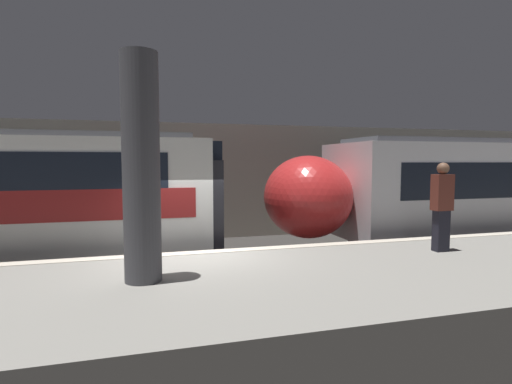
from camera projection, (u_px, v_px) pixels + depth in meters
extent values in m
plane|color=#33302D|center=(191.00, 304.00, 8.14)|extent=(120.00, 120.00, 0.00)
cube|color=gray|center=(207.00, 316.00, 6.08)|extent=(40.00, 4.20, 1.09)
cube|color=beige|center=(191.00, 253.00, 7.91)|extent=(40.00, 0.30, 0.01)
cube|color=#B2AD9E|center=(169.00, 182.00, 14.55)|extent=(50.00, 0.15, 4.31)
cylinder|color=#47474C|center=(141.00, 169.00, 5.94)|extent=(0.55, 0.55, 3.41)
ellipsoid|color=red|center=(308.00, 197.00, 11.10)|extent=(2.42, 2.69, 2.29)
sphere|color=#F2EFCC|center=(275.00, 213.00, 10.87)|extent=(0.20, 0.20, 0.20)
cube|color=black|center=(209.00, 203.00, 10.35)|extent=(0.25, 2.87, 2.18)
cube|color=black|center=(208.00, 160.00, 10.27)|extent=(0.25, 2.57, 0.87)
sphere|color=#EA4C42|center=(219.00, 220.00, 9.79)|extent=(0.18, 0.18, 0.18)
sphere|color=#EA4C42|center=(211.00, 214.00, 11.06)|extent=(0.18, 0.18, 0.18)
cube|color=black|center=(441.00, 231.00, 8.05)|extent=(0.28, 0.20, 0.83)
cube|color=brown|center=(442.00, 192.00, 7.99)|extent=(0.38, 0.24, 0.72)
sphere|color=brown|center=(443.00, 168.00, 7.96)|extent=(0.24, 0.24, 0.24)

